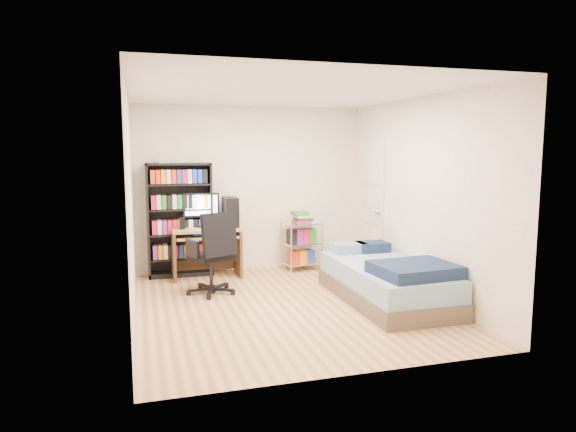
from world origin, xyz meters
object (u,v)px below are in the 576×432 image
object	(u,v)px
computer_desk	(212,232)
bed	(387,281)
office_chair	(213,268)
media_shelf	(180,218)

from	to	relation	value
computer_desk	bed	xyz separation A→B (m)	(1.87, -1.88, -0.40)
office_chair	bed	bearing A→B (deg)	-46.81
media_shelf	bed	size ratio (longest dim) A/B	0.84
media_shelf	office_chair	distance (m)	1.26
media_shelf	office_chair	xyz separation A→B (m)	(0.32, -1.11, -0.51)
office_chair	bed	world-z (taller)	office_chair
media_shelf	computer_desk	xyz separation A→B (m)	(0.45, -0.16, -0.19)
office_chair	media_shelf	bearing A→B (deg)	83.92
media_shelf	office_chair	bearing A→B (deg)	-74.00
office_chair	bed	distance (m)	2.21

